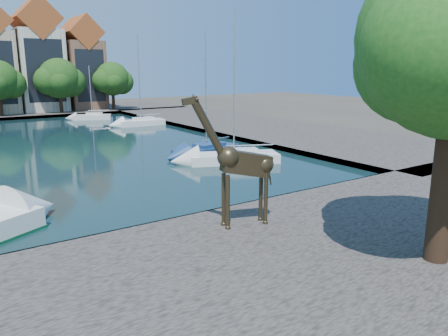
% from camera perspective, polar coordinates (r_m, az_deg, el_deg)
% --- Properties ---
extents(ground, '(160.00, 160.00, 0.00)m').
position_cam_1_polar(ground, '(19.07, -11.99, -8.87)').
color(ground, '#38332B').
rests_on(ground, ground).
extents(water_basin, '(38.00, 50.00, 0.08)m').
position_cam_1_polar(water_basin, '(41.61, -24.75, 2.17)').
color(water_basin, black).
rests_on(water_basin, ground).
extents(near_quay, '(50.00, 14.00, 0.50)m').
position_cam_1_polar(near_quay, '(13.34, 0.09, -17.45)').
color(near_quay, '#504A45').
rests_on(near_quay, ground).
extents(right_quay, '(14.00, 52.00, 0.50)m').
position_cam_1_polar(right_quay, '(51.74, 3.65, 5.49)').
color(right_quay, '#504A45').
rests_on(right_quay, ground).
extents(townhouse_east_mid, '(6.43, 9.18, 16.65)m').
position_cam_1_polar(townhouse_east_mid, '(74.03, -23.13, 12.86)').
color(townhouse_east_mid, beige).
rests_on(townhouse_east_mid, far_quay).
extents(townhouse_east_end, '(5.44, 9.18, 14.43)m').
position_cam_1_polar(townhouse_east_end, '(75.61, -18.13, 12.47)').
color(townhouse_east_end, brown).
rests_on(townhouse_east_end, far_quay).
extents(far_tree_east, '(7.54, 5.80, 7.84)m').
position_cam_1_polar(far_tree_east, '(69.04, -20.66, 10.73)').
color(far_tree_east, '#332114').
rests_on(far_tree_east, far_quay).
extents(far_tree_far_east, '(6.76, 5.20, 7.36)m').
position_cam_1_polar(far_tree_far_east, '(71.39, -14.32, 11.07)').
color(far_tree_far_east, '#332114').
rests_on(far_tree_far_east, far_quay).
extents(giraffe_statue, '(3.80, 1.22, 5.45)m').
position_cam_1_polar(giraffe_statue, '(17.88, 2.06, 0.63)').
color(giraffe_statue, '#342B1A').
rests_on(giraffe_statue, near_quay).
extents(sailboat_right_a, '(6.95, 4.72, 10.92)m').
position_cam_1_polar(sailboat_right_a, '(32.50, 1.29, 1.65)').
color(sailboat_right_a, silver).
rests_on(sailboat_right_a, water_basin).
extents(sailboat_right_b, '(6.05, 3.16, 9.67)m').
position_cam_1_polar(sailboat_right_b, '(35.63, -2.32, 2.57)').
color(sailboat_right_b, navy).
rests_on(sailboat_right_b, water_basin).
extents(sailboat_right_c, '(5.70, 2.16, 10.75)m').
position_cam_1_polar(sailboat_right_c, '(54.47, -10.79, 6.06)').
color(sailboat_right_c, silver).
rests_on(sailboat_right_c, water_basin).
extents(sailboat_right_d, '(5.19, 3.55, 7.15)m').
position_cam_1_polar(sailboat_right_d, '(62.21, -16.84, 6.54)').
color(sailboat_right_d, silver).
rests_on(sailboat_right_d, water_basin).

